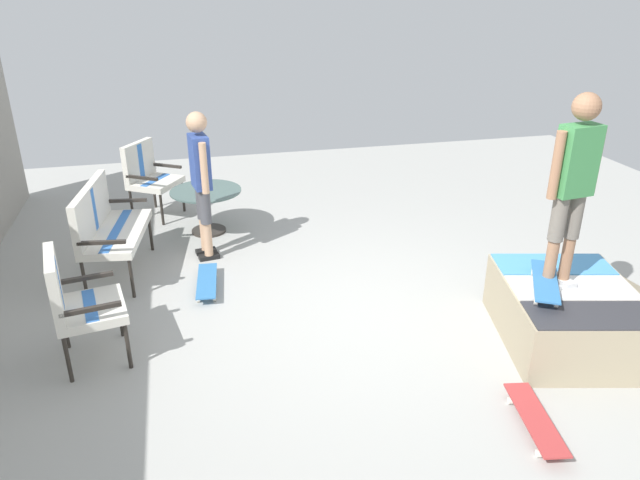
# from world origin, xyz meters

# --- Properties ---
(ground_plane) EXTENTS (12.00, 12.00, 0.10)m
(ground_plane) POSITION_xyz_m (0.00, 0.00, -0.05)
(ground_plane) COLOR #A8A8A3
(skate_ramp) EXTENTS (1.77, 2.09, 0.55)m
(skate_ramp) POSITION_xyz_m (-0.87, -1.66, 0.27)
(skate_ramp) COLOR tan
(skate_ramp) RESTS_ON ground_plane
(patio_bench) EXTENTS (1.32, 0.72, 1.02)m
(patio_bench) POSITION_xyz_m (1.52, 2.48, 0.62)
(patio_bench) COLOR #2D2823
(patio_bench) RESTS_ON ground_plane
(patio_chair_near_house) EXTENTS (0.82, 0.80, 1.02)m
(patio_chair_near_house) POSITION_xyz_m (3.26, 2.07, 0.61)
(patio_chair_near_house) COLOR #2D2823
(patio_chair_near_house) RESTS_ON ground_plane
(patio_chair_by_wall) EXTENTS (0.71, 0.65, 1.02)m
(patio_chair_by_wall) POSITION_xyz_m (-0.16, 2.58, 0.61)
(patio_chair_by_wall) COLOR #2D2823
(patio_chair_by_wall) RESTS_ON ground_plane
(patio_table) EXTENTS (0.90, 0.90, 0.57)m
(patio_table) POSITION_xyz_m (2.46, 1.34, 0.40)
(patio_table) COLOR #2D2823
(patio_table) RESTS_ON ground_plane
(person_watching) EXTENTS (0.47, 0.28, 1.72)m
(person_watching) POSITION_xyz_m (1.72, 1.41, 1.01)
(person_watching) COLOR black
(person_watching) RESTS_ON ground_plane
(person_skater) EXTENTS (0.27, 0.48, 1.68)m
(person_skater) POSITION_xyz_m (-0.78, -1.50, 1.53)
(person_skater) COLOR silver
(person_skater) RESTS_ON skate_ramp
(skateboard_by_bench) EXTENTS (0.82, 0.27, 0.10)m
(skateboard_by_bench) POSITION_xyz_m (0.90, 1.47, 0.08)
(skateboard_by_bench) COLOR #3372B2
(skateboard_by_bench) RESTS_ON ground_plane
(skateboard_spare) EXTENTS (0.82, 0.34, 0.10)m
(skateboard_spare) POSITION_xyz_m (-1.84, -0.72, 0.08)
(skateboard_spare) COLOR #B23838
(skateboard_spare) RESTS_ON ground_plane
(skateboard_on_ramp) EXTENTS (0.79, 0.57, 0.10)m
(skateboard_on_ramp) POSITION_xyz_m (-0.85, -1.35, 0.63)
(skateboard_on_ramp) COLOR #3372B2
(skateboard_on_ramp) RESTS_ON skate_ramp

